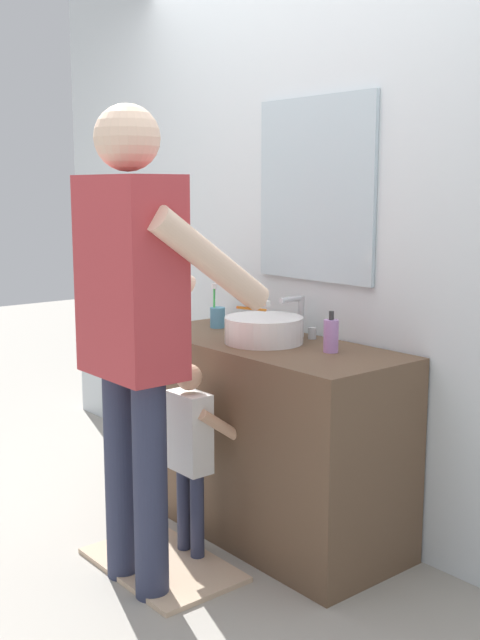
% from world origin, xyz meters
% --- Properties ---
extents(ground_plane, '(14.00, 14.00, 0.00)m').
position_xyz_m(ground_plane, '(0.00, 0.00, 0.00)').
color(ground_plane, '#9E998E').
extents(back_wall, '(4.40, 0.10, 2.70)m').
position_xyz_m(back_wall, '(0.00, 0.62, 1.35)').
color(back_wall, silver).
rests_on(back_wall, ground).
extents(vanity_cabinet, '(1.27, 0.54, 0.84)m').
position_xyz_m(vanity_cabinet, '(0.00, 0.30, 0.42)').
color(vanity_cabinet, brown).
rests_on(vanity_cabinet, ground).
extents(sink_basin, '(0.33, 0.33, 0.11)m').
position_xyz_m(sink_basin, '(0.00, 0.28, 0.90)').
color(sink_basin, white).
rests_on(sink_basin, vanity_cabinet).
extents(faucet, '(0.18, 0.14, 0.18)m').
position_xyz_m(faucet, '(0.00, 0.48, 0.92)').
color(faucet, '#B7BABF').
rests_on(faucet, vanity_cabinet).
extents(toothbrush_cup, '(0.07, 0.07, 0.21)m').
position_xyz_m(toothbrush_cup, '(-0.41, 0.35, 0.89)').
color(toothbrush_cup, '#4C8EB2').
rests_on(toothbrush_cup, vanity_cabinet).
extents(soap_bottle, '(0.06, 0.06, 0.16)m').
position_xyz_m(soap_bottle, '(0.31, 0.36, 0.91)').
color(soap_bottle, '#B27FC6').
rests_on(soap_bottle, vanity_cabinet).
extents(bath_mat, '(0.64, 0.40, 0.02)m').
position_xyz_m(bath_mat, '(0.00, -0.25, 0.01)').
color(bath_mat, '#CCAD8E').
rests_on(bath_mat, ground).
extents(child_toddler, '(0.25, 0.25, 0.81)m').
position_xyz_m(child_toddler, '(0.00, -0.10, 0.48)').
color(child_toddler, '#2D334C').
rests_on(child_toddler, ground).
extents(adult_parent, '(0.55, 0.58, 1.77)m').
position_xyz_m(adult_parent, '(0.05, -0.38, 1.06)').
color(adult_parent, '#2D334C').
rests_on(adult_parent, ground).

